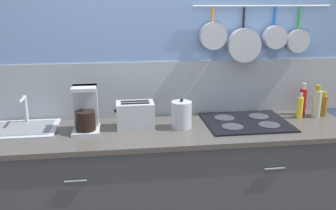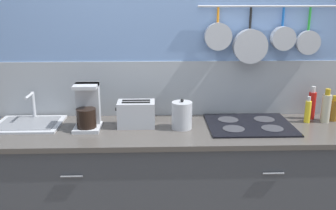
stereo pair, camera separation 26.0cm
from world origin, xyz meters
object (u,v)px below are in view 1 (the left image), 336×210
Objects in this scene: bottle_sesame_oil at (300,107)px; kettle at (181,115)px; bottle_hot_sauce at (303,101)px; bottle_dish_soap at (317,103)px; coffee_maker at (86,112)px; bottle_vinegar at (323,105)px; toaster at (135,115)px.

kettle is at bearing -173.91° from bottle_sesame_oil.
kettle is 1.02m from bottle_hot_sauce.
kettle is at bearing -169.50° from bottle_hot_sauce.
bottle_hot_sauce and bottle_dish_soap have the same top height.
bottle_dish_soap reaches higher than kettle.
kettle is at bearing -2.37° from coffee_maker.
bottle_vinegar is at bearing 3.38° from coffee_maker.
bottle_sesame_oil is at bearing -126.04° from bottle_hot_sauce.
kettle reaches higher than bottle_sesame_oil.
toaster is 1.10× the size of bottle_dish_soap.
toaster is 1.30× the size of kettle.
bottle_vinegar is (0.15, -0.05, -0.03)m from bottle_hot_sauce.
bottle_hot_sauce is at bearing 53.96° from bottle_sesame_oil.
kettle is 1.16m from bottle_vinegar.
bottle_sesame_oil is (1.27, 0.05, -0.01)m from toaster.
kettle reaches higher than toaster.
bottle_hot_sauce is (0.06, 0.09, 0.02)m from bottle_sesame_oil.
bottle_dish_soap is at bearing -48.60° from bottle_hot_sauce.
coffee_maker is 1.26× the size of bottle_dish_soap.
coffee_maker is at bearing -176.62° from bottle_vinegar.
toaster is at bearing -177.88° from bottle_sesame_oil.
bottle_sesame_oil reaches higher than bottle_vinegar.
bottle_dish_soap reaches higher than bottle_sesame_oil.
bottle_hot_sauce is 1.00× the size of bottle_dish_soap.
bottle_hot_sauce is 1.31× the size of bottle_vinegar.
bottle_vinegar is at bearing 3.16° from toaster.
bottle_vinegar is at bearing 9.35° from bottle_sesame_oil.
bottle_hot_sauce reaches higher than bottle_sesame_oil.
coffee_maker is at bearing 177.63° from kettle.
bottle_hot_sauce is at bearing 131.40° from bottle_dish_soap.
coffee_maker is 1.14× the size of toaster.
bottle_sesame_oil is 1.03× the size of bottle_vinegar.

